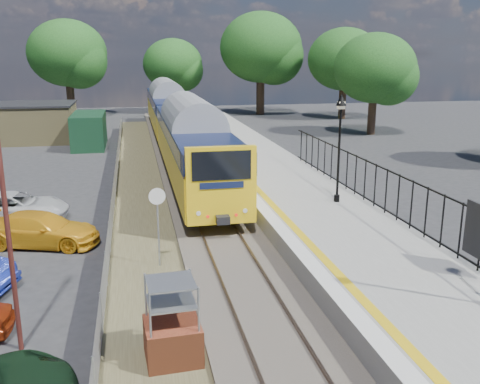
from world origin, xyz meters
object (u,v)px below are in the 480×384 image
object	(u,v)px
victorian_lamp_north	(340,123)
carpark_lamp	(2,176)
brick_plinth	(172,323)
speed_sign	(158,214)
car_yellow	(41,229)
car_white	(13,207)
train	(176,120)

from	to	relation	value
victorian_lamp_north	carpark_lamp	distance (m)	14.13
victorian_lamp_north	brick_plinth	world-z (taller)	victorian_lamp_north
speed_sign	car_yellow	world-z (taller)	speed_sign
speed_sign	car_yellow	bearing A→B (deg)	138.42
brick_plinth	car_yellow	bearing A→B (deg)	115.65
brick_plinth	speed_sign	xyz separation A→B (m)	(0.00, 5.84, 0.91)
victorian_lamp_north	brick_plinth	xyz separation A→B (m)	(-7.80, -9.54, -3.31)
car_yellow	car_white	xyz separation A→B (m)	(-1.64, 3.44, 0.00)
victorian_lamp_north	speed_sign	xyz separation A→B (m)	(-7.80, -3.69, -2.39)
victorian_lamp_north	car_yellow	distance (m)	12.63
victorian_lamp_north	carpark_lamp	bearing A→B (deg)	-144.14
victorian_lamp_north	car_white	bearing A→B (deg)	168.44
car_yellow	carpark_lamp	bearing A→B (deg)	-158.97
speed_sign	car_yellow	xyz separation A→B (m)	(-4.27, 3.06, -1.27)
brick_plinth	carpark_lamp	xyz separation A→B (m)	(-3.65, 1.26, 3.40)
victorian_lamp_north	carpark_lamp	world-z (taller)	carpark_lamp
carpark_lamp	car_yellow	distance (m)	8.53
brick_plinth	car_yellow	distance (m)	9.88
speed_sign	carpark_lamp	size ratio (longest dim) A/B	0.36
train	car_white	world-z (taller)	train
train	speed_sign	size ratio (longest dim) A/B	14.59
victorian_lamp_north	carpark_lamp	xyz separation A→B (m)	(-11.45, -8.27, 0.09)
speed_sign	car_yellow	size ratio (longest dim) A/B	0.64
train	car_white	distance (m)	18.15
victorian_lamp_north	car_white	distance (m)	14.47
victorian_lamp_north	train	xyz separation A→B (m)	(-5.30, 18.79, -1.96)
train	car_yellow	xyz separation A→B (m)	(-6.77, -19.42, -1.70)
car_white	speed_sign	bearing A→B (deg)	-132.76
car_white	victorian_lamp_north	bearing A→B (deg)	-96.63
train	brick_plinth	xyz separation A→B (m)	(-2.50, -28.33, -1.35)
train	speed_sign	xyz separation A→B (m)	(-2.50, -22.48, -0.44)
brick_plinth	car_yellow	xyz separation A→B (m)	(-4.27, 8.90, -0.35)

